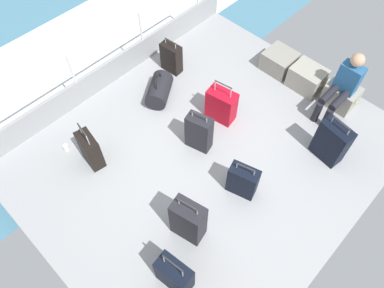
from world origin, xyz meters
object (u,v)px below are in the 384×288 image
(duffel_bag, at_px, (159,90))
(suitcase_0, at_px, (188,221))
(suitcase_4, at_px, (221,105))
(suitcase_5, at_px, (243,181))
(passenger_seated, at_px, (343,85))
(suitcase_1, at_px, (331,142))
(suitcase_6, at_px, (174,275))
(suitcase_3, at_px, (199,132))
(cargo_crate_1, at_px, (307,78))
(cargo_crate_2, at_px, (341,96))
(paper_cup, at_px, (66,148))
(suitcase_8, at_px, (171,58))
(suitcase_7, at_px, (90,150))
(cargo_crate_0, at_px, (279,61))

(duffel_bag, bearing_deg, suitcase_0, -34.05)
(suitcase_4, bearing_deg, suitcase_5, -35.89)
(passenger_seated, bearing_deg, suitcase_1, -64.03)
(suitcase_6, bearing_deg, suitcase_3, 125.43)
(cargo_crate_1, distance_m, suitcase_1, 1.40)
(cargo_crate_1, height_order, cargo_crate_2, same)
(passenger_seated, height_order, paper_cup, passenger_seated)
(cargo_crate_1, bearing_deg, duffel_bag, -130.02)
(suitcase_1, relative_size, paper_cup, 7.85)
(suitcase_8, distance_m, paper_cup, 2.31)
(cargo_crate_1, distance_m, suitcase_0, 3.25)
(suitcase_8, bearing_deg, suitcase_1, 6.57)
(passenger_seated, bearing_deg, suitcase_3, -118.23)
(suitcase_6, bearing_deg, suitcase_0, 120.15)
(suitcase_4, relative_size, suitcase_7, 0.96)
(suitcase_6, bearing_deg, suitcase_4, 119.66)
(cargo_crate_2, xyz_separation_m, suitcase_5, (-0.13, -2.33, 0.07))
(suitcase_4, bearing_deg, cargo_crate_0, 89.72)
(passenger_seated, distance_m, suitcase_1, 0.95)
(suitcase_1, relative_size, suitcase_5, 1.24)
(suitcase_8, bearing_deg, paper_cup, -88.08)
(suitcase_5, bearing_deg, suitcase_4, 144.11)
(suitcase_4, bearing_deg, cargo_crate_1, 68.42)
(suitcase_5, bearing_deg, suitcase_8, 157.68)
(suitcase_1, height_order, suitcase_7, suitcase_1)
(passenger_seated, bearing_deg, suitcase_0, -94.26)
(cargo_crate_2, relative_size, suitcase_7, 0.69)
(suitcase_5, bearing_deg, paper_cup, -150.68)
(cargo_crate_1, xyz_separation_m, suitcase_4, (-0.59, -1.50, 0.08))
(suitcase_0, bearing_deg, duffel_bag, 145.95)
(suitcase_1, relative_size, suitcase_7, 1.01)
(suitcase_7, bearing_deg, paper_cup, -159.20)
(suitcase_1, distance_m, paper_cup, 3.89)
(suitcase_8, bearing_deg, cargo_crate_1, 34.08)
(cargo_crate_1, distance_m, suitcase_4, 1.62)
(suitcase_3, distance_m, paper_cup, 2.02)
(suitcase_7, bearing_deg, suitcase_1, 45.70)
(suitcase_1, bearing_deg, suitcase_3, -141.38)
(suitcase_7, distance_m, suitcase_8, 2.19)
(suitcase_6, distance_m, suitcase_7, 2.13)
(suitcase_1, height_order, suitcase_6, suitcase_1)
(cargo_crate_1, xyz_separation_m, suitcase_0, (0.38, -3.23, 0.16))
(suitcase_7, distance_m, duffel_bag, 1.54)
(suitcase_7, relative_size, suitcase_8, 1.20)
(suitcase_0, bearing_deg, passenger_seated, 85.74)
(suitcase_3, xyz_separation_m, paper_cup, (-1.38, -1.45, -0.27))
(suitcase_5, bearing_deg, suitcase_1, 68.25)
(suitcase_3, height_order, suitcase_5, suitcase_3)
(suitcase_1, distance_m, suitcase_8, 2.95)
(suitcase_5, bearing_deg, suitcase_7, -148.78)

